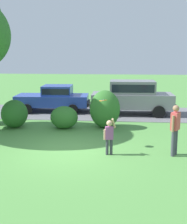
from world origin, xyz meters
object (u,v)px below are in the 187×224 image
Objects in this scene: parked_sedan at (54,97)px; child_thrower at (109,134)px; parked_suv at (132,96)px; adult_onlooker at (175,127)px; frisbee at (103,100)px.

child_thrower is (3.63, -7.62, -0.13)m from parked_sedan.
parked_suv is 7.27m from child_thrower.
parked_sedan is 4.60m from parked_suv.
parked_sedan is 0.95× the size of parked_suv.
adult_onlooker reaches higher than parked_sedan.
parked_suv is 7.17m from adult_onlooker.
parked_suv is 3.68× the size of child_thrower.
child_thrower is (-0.95, -7.19, -0.36)m from parked_suv.
frisbee is 0.16× the size of adult_onlooker.
child_thrower is 2.23m from adult_onlooker.
child_thrower is at bearing -176.34° from adult_onlooker.
parked_sedan is 2.58× the size of adult_onlooker.
frisbee is at bearing 106.69° from child_thrower.
parked_suv is at bearing -5.35° from parked_sedan.
parked_suv is at bearing 78.88° from frisbee.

